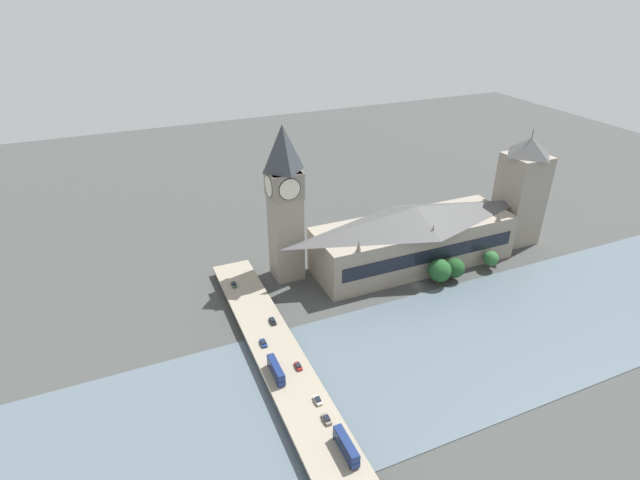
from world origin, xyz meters
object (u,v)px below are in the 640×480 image
clock_tower (285,201)px  double_decker_bus_mid (276,369)px  parliament_hall (414,236)px  car_southbound_tail (327,419)px  car_northbound_mid (273,321)px  car_southbound_mid (298,366)px  road_bridge (297,390)px  car_northbound_tail (234,284)px  car_southbound_lead (263,343)px  car_northbound_lead (318,400)px  double_decker_bus_lead (346,446)px  victoria_tower (521,191)px

clock_tower → double_decker_bus_mid: (-61.95, 26.33, -29.49)m
parliament_hall → car_southbound_tail: bearing=133.8°
car_southbound_tail → double_decker_bus_mid: bearing=17.7°
car_northbound_mid → car_southbound_tail: 50.32m
clock_tower → car_southbound_mid: bearing=163.3°
road_bridge → car_northbound_tail: car_northbound_tail is taller
car_southbound_lead → car_northbound_lead: bearing=-167.5°
double_decker_bus_lead → car_northbound_tail: double_decker_bus_lead is taller
victoria_tower → car_southbound_lead: (-32.59, 141.49, -21.55)m
clock_tower → car_southbound_lead: (-45.63, 25.49, -31.34)m
parliament_hall → car_southbound_lead: 88.80m
car_northbound_lead → car_southbound_lead: (32.04, 7.09, -0.00)m
car_northbound_tail → car_southbound_tail: (-80.25, -6.61, -0.04)m
road_bridge → double_decker_bus_mid: size_ratio=14.10×
car_northbound_tail → car_southbound_lead: car_northbound_tail is taller
car_northbound_lead → car_northbound_tail: car_northbound_tail is taller
victoria_tower → road_bridge: 151.25m
car_northbound_mid → car_northbound_tail: bearing=13.1°
road_bridge → double_decker_bus_lead: size_ratio=13.90×
victoria_tower → car_southbound_tail: bearing=118.2°
clock_tower → double_decker_bus_lead: 103.46m
parliament_hall → double_decker_bus_lead: parliament_hall is taller
victoria_tower → car_northbound_mid: victoria_tower is taller
car_northbound_lead → car_northbound_tail: (72.58, 7.08, 0.02)m
parliament_hall → victoria_tower: size_ratio=1.64×
road_bridge → clock_tower: bearing=-17.6°
double_decker_bus_mid → car_northbound_lead: 17.70m
road_bridge → double_decker_bus_lead: bearing=-172.2°
clock_tower → victoria_tower: 117.13m
car_southbound_tail → car_southbound_lead: bearing=9.5°
car_southbound_tail → double_decker_bus_lead: bearing=-178.2°
car_northbound_mid → car_northbound_tail: size_ratio=1.06×
car_southbound_lead → double_decker_bus_mid: bearing=177.1°
car_northbound_lead → car_southbound_tail: car_northbound_lead is taller
car_southbound_lead → car_southbound_mid: size_ratio=1.09×
car_northbound_tail → car_southbound_tail: car_northbound_tail is taller
car_southbound_mid → parliament_hall: bearing=-57.2°
car_northbound_tail → car_southbound_lead: 40.54m
double_decker_bus_mid → car_southbound_mid: bearing=-85.7°
victoria_tower → car_southbound_mid: bearing=109.8°
double_decker_bus_mid → car_northbound_tail: double_decker_bus_mid is taller
parliament_hall → car_southbound_mid: 89.72m
car_southbound_lead → car_southbound_mid: (-15.73, -7.05, -0.04)m
car_southbound_mid → car_southbound_tail: 23.99m
parliament_hall → car_northbound_tail: parliament_hall is taller
car_northbound_lead → car_southbound_mid: 16.31m
car_northbound_mid → car_southbound_mid: size_ratio=1.10×
double_decker_bus_lead → car_northbound_lead: double_decker_bus_lead is taller
clock_tower → victoria_tower: clock_tower is taller
victoria_tower → car_northbound_tail: bearing=86.8°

